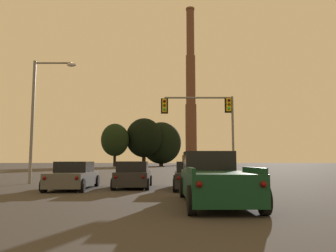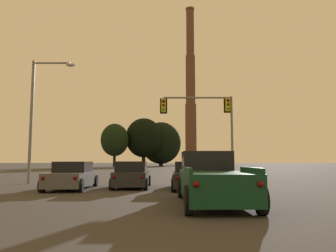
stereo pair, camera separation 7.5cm
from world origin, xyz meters
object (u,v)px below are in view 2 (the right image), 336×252
Objects in this scene: pickup_truck_right_lane_second at (213,180)px; smokestack at (192,102)px; hatchback_center_lane_front at (134,176)px; street_lamp at (40,107)px; traffic_light_overhead_right at (210,116)px; sedan_right_lane_front at (192,176)px; sedan_left_lane_front at (74,176)px.

smokestack is at bearing 85.80° from pickup_truck_right_lane_second.
hatchback_center_lane_front is 0.06× the size of smokestack.
traffic_light_overhead_right is at bearing 19.92° from street_lamp.
hatchback_center_lane_front is at bearing 170.06° from sedan_right_lane_front.
pickup_truck_right_lane_second is 119.23m from smokestack.
pickup_truck_right_lane_second is at bearing -62.68° from hatchback_center_lane_front.
traffic_light_overhead_right reaches higher than sedan_right_lane_front.
traffic_light_overhead_right is 12.53m from street_lamp.
street_lamp is at bearing -160.08° from traffic_light_overhead_right.
sedan_right_lane_front is at bearing -103.71° from traffic_light_overhead_right.
street_lamp is (-10.10, 9.94, 4.21)m from pickup_truck_right_lane_second.
pickup_truck_right_lane_second is (0.33, -5.97, 0.14)m from sedan_right_lane_front.
traffic_light_overhead_right reaches higher than sedan_left_lane_front.
smokestack reaches higher than street_lamp.
hatchback_center_lane_front is at bearing -124.18° from traffic_light_overhead_right.
smokestack is at bearing 80.63° from street_lamp.
sedan_right_lane_front is 0.86× the size of pickup_truck_right_lane_second.
sedan_right_lane_front is at bearing 92.61° from pickup_truck_right_lane_second.
street_lamp reaches higher than sedan_left_lane_front.
pickup_truck_right_lane_second reaches higher than sedan_left_lane_front.
sedan_left_lane_front is 12.51m from traffic_light_overhead_right.
hatchback_center_lane_front reaches higher than sedan_left_lane_front.
sedan_left_lane_front is at bearing -134.53° from traffic_light_overhead_right.
traffic_light_overhead_right is (5.17, 7.61, 4.38)m from hatchback_center_lane_front.
sedan_left_lane_front is at bearing -48.86° from street_lamp.
sedan_right_lane_front is 113.45m from smokestack.
sedan_right_lane_front is 9.54m from traffic_light_overhead_right.
hatchback_center_lane_front is at bearing -95.70° from smokestack.
street_lamp is (-6.62, 3.34, 4.35)m from hatchback_center_lane_front.
traffic_light_overhead_right is 0.81× the size of street_lamp.
traffic_light_overhead_right is at bearing 43.53° from sedan_left_lane_front.
traffic_light_overhead_right is at bearing 82.72° from pickup_truck_right_lane_second.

